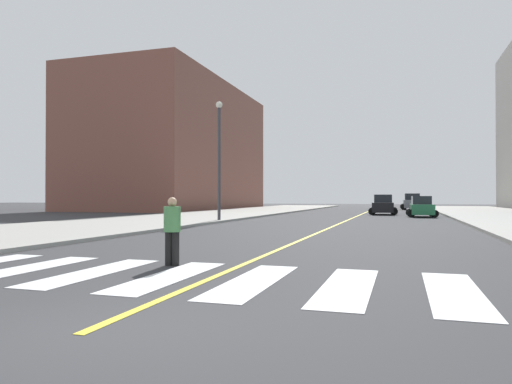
{
  "coord_description": "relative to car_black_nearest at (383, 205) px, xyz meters",
  "views": [
    {
      "loc": [
        3.65,
        -4.66,
        1.63
      ],
      "look_at": [
        -5.12,
        23.5,
        1.95
      ],
      "focal_mm": 32.9,
      "sensor_mm": 36.0,
      "label": 1
    }
  ],
  "objects": [
    {
      "name": "low_rise_brick_west",
      "position": [
        -28.43,
        13.61,
        7.61
      ],
      "size": [
        16.0,
        32.0,
        16.97
      ],
      "primitive_type": "cube",
      "color": "brown",
      "rests_on": "ground"
    },
    {
      "name": "car_gray_third",
      "position": [
        2.94,
        18.48,
        0.11
      ],
      "size": [
        3.02,
        4.76,
        2.1
      ],
      "rotation": [
        0.0,
        0.0,
        3.17
      ],
      "color": "slate",
      "rests_on": "ground"
    },
    {
      "name": "car_green_second",
      "position": [
        3.22,
        -4.39,
        -0.07
      ],
      "size": [
        2.5,
        3.91,
        1.72
      ],
      "rotation": [
        0.0,
        0.0,
        3.18
      ],
      "color": "#236B42",
      "rests_on": "ground"
    },
    {
      "name": "car_black_nearest",
      "position": [
        0.0,
        0.0,
        0.0
      ],
      "size": [
        2.66,
        4.22,
        1.87
      ],
      "rotation": [
        0.0,
        0.0,
        3.16
      ],
      "color": "black",
      "rests_on": "ground"
    },
    {
      "name": "sidewalk_kerb_west",
      "position": [
        -14.19,
        -20.71,
        -0.8
      ],
      "size": [
        10.0,
        120.0,
        0.15
      ],
      "primitive_type": "cube",
      "color": "#9E9B93",
      "rests_on": "ground"
    },
    {
      "name": "crosswalk_paint",
      "position": [
        -1.99,
        -36.71,
        -0.87
      ],
      "size": [
        13.5,
        4.0,
        0.01
      ],
      "color": "silver",
      "rests_on": "ground"
    },
    {
      "name": "street_lamp",
      "position": [
        -9.71,
        -16.97,
        3.81
      ],
      "size": [
        0.44,
        0.44,
        7.73
      ],
      "color": "#38383D",
      "rests_on": "sidewalk_kerb_west"
    },
    {
      "name": "ground_plane",
      "position": [
        -1.99,
        -40.71,
        -0.87
      ],
      "size": [
        220.0,
        220.0,
        0.0
      ],
      "primitive_type": "plane",
      "color": "#333335"
    },
    {
      "name": "pedestrian_crossing",
      "position": [
        -3.57,
        -35.32,
        0.02
      ],
      "size": [
        0.4,
        0.4,
        1.63
      ],
      "rotation": [
        0.0,
        0.0,
        0.07
      ],
      "color": "black",
      "rests_on": "ground"
    },
    {
      "name": "lane_divider_paint",
      "position": [
        -1.99,
        -0.71,
        -0.87
      ],
      "size": [
        0.16,
        80.0,
        0.01
      ],
      "primitive_type": "cube",
      "color": "yellow",
      "rests_on": "ground"
    }
  ]
}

